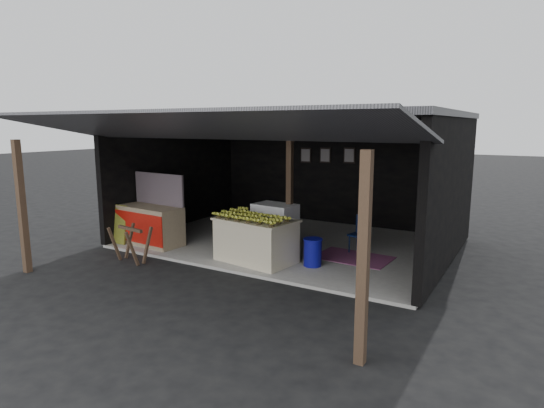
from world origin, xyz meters
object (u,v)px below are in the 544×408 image
Objects in this scene: banana_table at (256,240)px; white_crate at (275,227)px; neighbor_stall at (151,223)px; water_barrel at (313,253)px; sawhorse at (131,240)px; plastic_chair at (361,231)px.

white_crate is at bearing 105.81° from banana_table.
water_barrel is at bearing 9.76° from neighbor_stall.
water_barrel is at bearing -23.01° from white_crate.
sawhorse is (-2.24, -1.20, -0.04)m from banana_table.
banana_table is 1.68× the size of white_crate.
water_barrel is at bearing 31.89° from sawhorse.
plastic_chair is at bearing 44.87° from sawhorse.
banana_table is 2.80m from neighbor_stall.
white_crate is at bearing 53.82° from sawhorse.
banana_table is 2.25× the size of sawhorse.
white_crate is 1.34× the size of sawhorse.
white_crate is 1.86m from plastic_chair.
plastic_chair is (0.48, 1.40, 0.20)m from water_barrel.
neighbor_stall is 2.14× the size of sawhorse.
white_crate is 1.44m from water_barrel.
white_crate is 2.87m from neighbor_stall.
neighbor_stall is (-2.66, -1.07, -0.02)m from white_crate.
white_crate is at bearing 151.18° from water_barrel.
banana_table is 1.00m from white_crate.
banana_table reaches higher than plastic_chair.
neighbor_stall is at bearing -170.22° from banana_table.
banana_table reaches higher than water_barrel.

